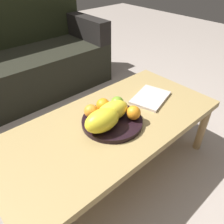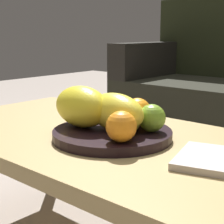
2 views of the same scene
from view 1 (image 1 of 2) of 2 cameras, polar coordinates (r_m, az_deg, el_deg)
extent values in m
plane|color=gray|center=(1.48, -0.31, -14.77)|extent=(8.00, 8.00, 0.00)
cube|color=#A18751|center=(1.21, -0.37, -3.34)|extent=(1.28, 0.61, 0.04)
cylinder|color=tan|center=(1.62, 22.41, -3.95)|extent=(0.05, 0.05, 0.36)
cylinder|color=#A2884C|center=(1.83, 8.26, 3.82)|extent=(0.05, 0.05, 0.36)
cube|color=black|center=(2.27, -22.91, 8.58)|extent=(1.70, 0.70, 0.40)
cube|color=black|center=(2.49, -7.26, 21.14)|extent=(0.14, 0.70, 0.22)
cylinder|color=black|center=(1.18, 0.00, -2.44)|extent=(0.33, 0.33, 0.03)
ellipsoid|color=yellow|center=(1.15, 0.16, 0.30)|extent=(0.20, 0.12, 0.10)
ellipsoid|color=yellow|center=(1.08, -2.56, -2.20)|extent=(0.20, 0.13, 0.12)
sphere|color=orange|center=(1.16, 5.62, -0.19)|extent=(0.08, 0.08, 0.08)
sphere|color=orange|center=(1.21, -2.35, 1.81)|extent=(0.08, 0.08, 0.08)
sphere|color=orange|center=(1.18, -5.53, 0.26)|extent=(0.07, 0.07, 0.07)
sphere|color=olive|center=(1.23, 1.40, 2.39)|extent=(0.07, 0.07, 0.07)
ellipsoid|color=gold|center=(1.21, -0.97, 0.57)|extent=(0.12, 0.14, 0.03)
ellipsoid|color=yellow|center=(1.21, -1.08, 0.40)|extent=(0.13, 0.13, 0.03)
ellipsoid|color=yellow|center=(1.19, -0.58, 1.20)|extent=(0.15, 0.06, 0.03)
cube|color=beige|center=(1.40, 9.96, 3.73)|extent=(0.29, 0.24, 0.02)
camera|label=2|loc=(1.35, 46.58, 4.49)|focal=59.50mm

